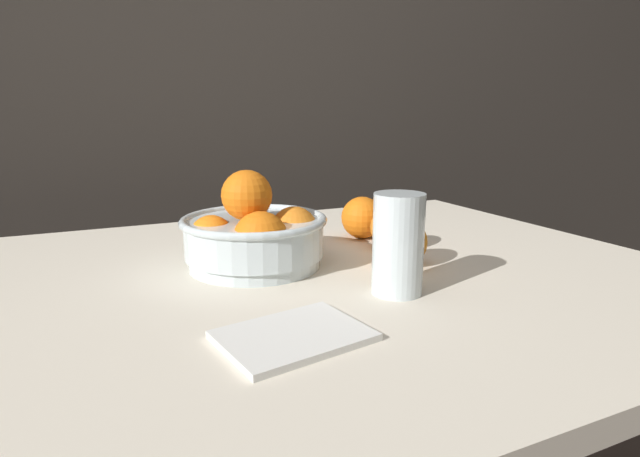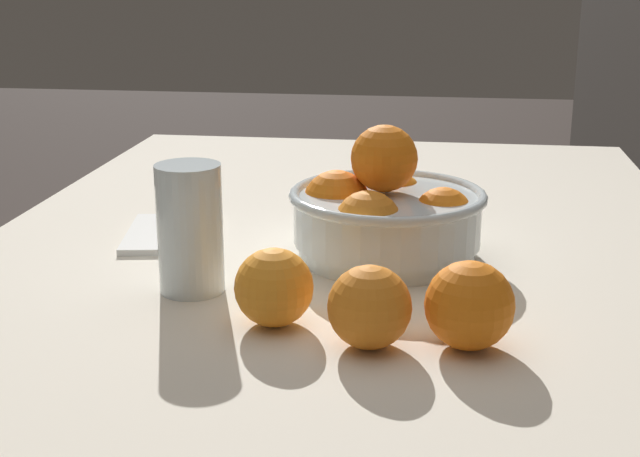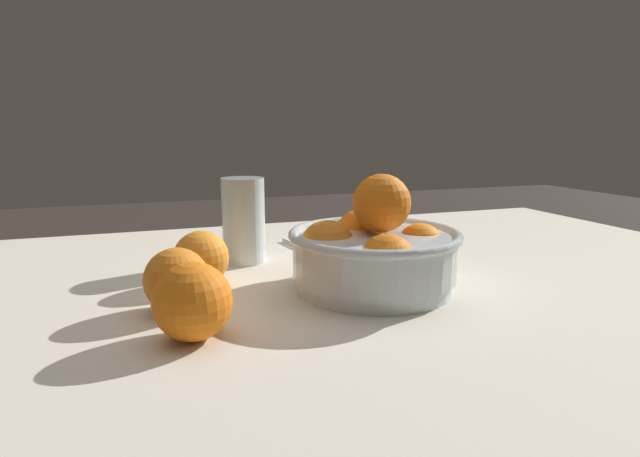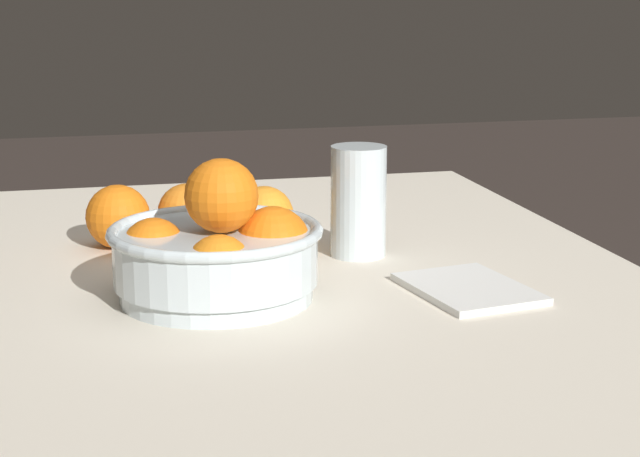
# 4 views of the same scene
# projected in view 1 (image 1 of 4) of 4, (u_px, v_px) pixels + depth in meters

# --- Properties ---
(dining_table) EXTENTS (1.33, 0.89, 0.71)m
(dining_table) POSITION_uv_depth(u_px,v_px,m) (255.00, 324.00, 0.75)
(dining_table) COLOR beige
(dining_table) RESTS_ON ground_plane
(fruit_bowl) EXTENTS (0.23, 0.23, 0.15)m
(fruit_bowl) POSITION_uv_depth(u_px,v_px,m) (255.00, 234.00, 0.78)
(fruit_bowl) COLOR silver
(fruit_bowl) RESTS_ON dining_table
(juice_glass) EXTENTS (0.07, 0.07, 0.14)m
(juice_glass) POSITION_uv_depth(u_px,v_px,m) (398.00, 249.00, 0.66)
(juice_glass) COLOR #F4A314
(juice_glass) RESTS_ON dining_table
(orange_loose_near_bowl) EXTENTS (0.08, 0.08, 0.08)m
(orange_loose_near_bowl) POSITION_uv_depth(u_px,v_px,m) (362.00, 218.00, 0.96)
(orange_loose_near_bowl) COLOR orange
(orange_loose_near_bowl) RESTS_ON dining_table
(orange_loose_front) EXTENTS (0.08, 0.08, 0.08)m
(orange_loose_front) POSITION_uv_depth(u_px,v_px,m) (403.00, 242.00, 0.79)
(orange_loose_front) COLOR orange
(orange_loose_front) RESTS_ON dining_table
(orange_loose_aside) EXTENTS (0.08, 0.08, 0.08)m
(orange_loose_aside) POSITION_uv_depth(u_px,v_px,m) (392.00, 228.00, 0.89)
(orange_loose_aside) COLOR orange
(orange_loose_aside) RESTS_ON dining_table
(napkin) EXTENTS (0.17, 0.14, 0.01)m
(napkin) POSITION_uv_depth(u_px,v_px,m) (294.00, 336.00, 0.54)
(napkin) COLOR white
(napkin) RESTS_ON dining_table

